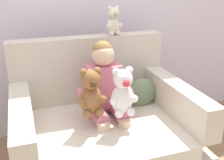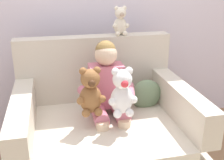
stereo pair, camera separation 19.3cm
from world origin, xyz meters
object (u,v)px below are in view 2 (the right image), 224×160
Objects in this scene: plush_white at (122,93)px; plush_cream_on_backrest at (120,22)px; plush_brown at (91,92)px; seated_child at (108,90)px; throw_pillow at (146,94)px; armchair at (104,132)px.

plush_white is 1.44× the size of plush_cream_on_backrest.
plush_brown is 1.44× the size of plush_cream_on_backrest.
plush_cream_on_backrest is at bearing 64.96° from seated_child.
armchair is at bearing -159.27° from throw_pillow.
plush_white is 1.00× the size of plush_brown.
seated_child reaches higher than plush_brown.
seated_child is (0.05, 0.05, 0.33)m from armchair.
armchair is at bearing -111.89° from plush_cream_on_backrest.
seated_child is 0.21m from plush_brown.
armchair reaches higher than throw_pillow.
plush_cream_on_backrest reaches higher than seated_child.
armchair reaches higher than plush_brown.
plush_brown is at bearing 145.71° from plush_white.
plush_cream_on_backrest is (0.18, 0.34, 0.46)m from seated_child.
plush_cream_on_backrest is (0.33, 0.48, 0.40)m from plush_brown.
throw_pillow is (0.49, 0.24, -0.17)m from plush_brown.
seated_child is 0.60m from plush_cream_on_backrest.
seated_child is at bearing 40.16° from plush_brown.
seated_child is 3.17× the size of throw_pillow.
armchair is 0.34m from seated_child.
armchair is at bearing 105.63° from plush_white.
plush_white is (0.10, -0.15, 0.39)m from armchair.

